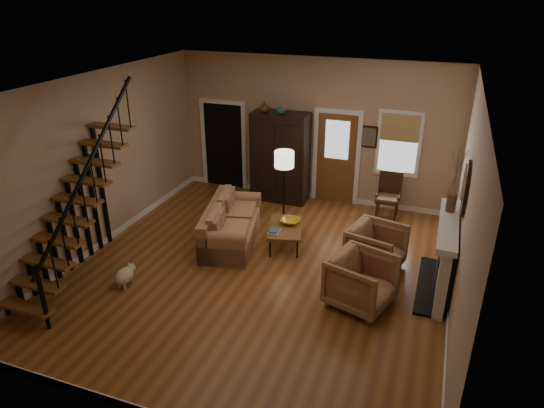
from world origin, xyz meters
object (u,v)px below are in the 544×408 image
(floor_lamp, at_px, (284,191))
(side_chair, at_px, (388,197))
(armchair_left, at_px, (362,281))
(sofa, at_px, (232,224))
(armoire, at_px, (280,157))
(coffee_table, at_px, (285,236))
(armchair_right, at_px, (376,248))

(floor_lamp, height_order, side_chair, floor_lamp)
(armchair_left, xyz_separation_m, side_chair, (-0.05, 3.35, 0.08))
(sofa, bearing_deg, floor_lamp, 33.95)
(armoire, relative_size, sofa, 1.01)
(coffee_table, distance_m, armchair_right, 1.83)
(armoire, distance_m, floor_lamp, 1.59)
(sofa, distance_m, side_chair, 3.48)
(coffee_table, bearing_deg, armchair_right, -8.30)
(armoire, relative_size, side_chair, 2.06)
(floor_lamp, xyz_separation_m, side_chair, (1.96, 1.26, -0.34))
(coffee_table, relative_size, armchair_left, 1.16)
(sofa, height_order, armchair_right, armchair_right)
(armchair_left, bearing_deg, coffee_table, 68.02)
(side_chair, bearing_deg, armchair_left, -89.16)
(floor_lamp, bearing_deg, side_chair, 32.79)
(floor_lamp, bearing_deg, armchair_right, -24.21)
(sofa, xyz_separation_m, armchair_right, (2.85, -0.06, 0.03))
(coffee_table, xyz_separation_m, armchair_right, (1.80, -0.26, 0.21))
(armoire, height_order, floor_lamp, armoire)
(floor_lamp, relative_size, side_chair, 1.67)
(armoire, height_order, side_chair, armoire)
(coffee_table, height_order, armchair_left, armchair_left)
(armoire, bearing_deg, armchair_left, -53.79)
(floor_lamp, distance_m, side_chair, 2.36)
(armchair_right, bearing_deg, sofa, 102.56)
(floor_lamp, bearing_deg, coffee_table, -68.47)
(side_chair, bearing_deg, coffee_table, -131.44)
(armoire, bearing_deg, side_chair, -4.48)
(armchair_right, distance_m, floor_lamp, 2.30)
(armoire, bearing_deg, armchair_right, -42.09)
(coffee_table, distance_m, floor_lamp, 0.96)
(coffee_table, xyz_separation_m, side_chair, (1.70, 1.93, 0.30))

